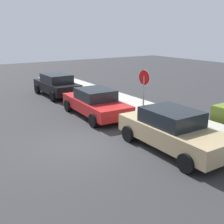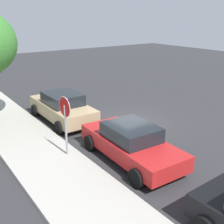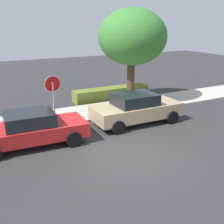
{
  "view_description": "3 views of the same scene",
  "coord_description": "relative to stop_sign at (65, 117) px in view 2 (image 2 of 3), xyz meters",
  "views": [
    {
      "loc": [
        9.03,
        -4.36,
        4.21
      ],
      "look_at": [
        -0.08,
        1.59,
        1.07
      ],
      "focal_mm": 45.0,
      "sensor_mm": 36.0,
      "label": 1
    },
    {
      "loc": [
        -10.28,
        8.58,
        5.21
      ],
      "look_at": [
        -1.02,
        1.93,
        1.23
      ],
      "focal_mm": 45.0,
      "sensor_mm": 36.0,
      "label": 2
    },
    {
      "loc": [
        -5.02,
        -8.37,
        4.83
      ],
      "look_at": [
        0.45,
        1.97,
        1.05
      ],
      "focal_mm": 45.0,
      "sensor_mm": 36.0,
      "label": 3
    }
  ],
  "objects": [
    {
      "name": "ground_plane",
      "position": [
        1.45,
        -4.35,
        -1.67
      ],
      "size": [
        60.0,
        60.0,
        0.0
      ],
      "primitive_type": "plane",
      "color": "#2D2D30"
    },
    {
      "name": "sidewalk_curb",
      "position": [
        1.45,
        0.82,
        -1.6
      ],
      "size": [
        32.0,
        2.59,
        0.14
      ],
      "primitive_type": "cube",
      "color": "#B2ADA3",
      "rests_on": "ground_plane"
    },
    {
      "name": "stop_sign",
      "position": [
        0.0,
        0.0,
        0.0
      ],
      "size": [
        0.78,
        0.08,
        2.43
      ],
      "color": "gray",
      "rests_on": "ground_plane"
    },
    {
      "name": "parked_car_red",
      "position": [
        -1.57,
        -1.85,
        -0.96
      ],
      "size": [
        4.58,
        2.18,
        1.41
      ],
      "color": "red",
      "rests_on": "ground_plane"
    },
    {
      "name": "parked_car_tan",
      "position": [
        3.65,
        -1.62,
        -0.91
      ],
      "size": [
        4.48,
        2.04,
        1.51
      ],
      "color": "tan",
      "rests_on": "ground_plane"
    }
  ]
}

